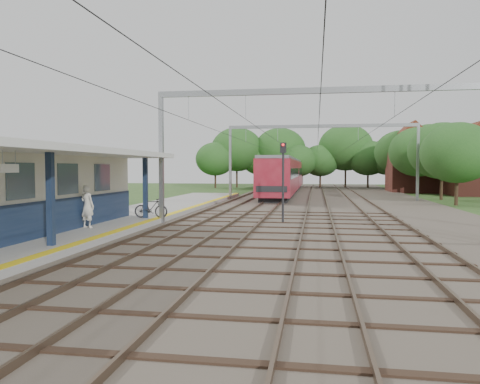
# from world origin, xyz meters

# --- Properties ---
(ground) EXTENTS (160.00, 160.00, 0.00)m
(ground) POSITION_xyz_m (0.00, 0.00, 0.00)
(ground) COLOR #2D4C1E
(ground) RESTS_ON ground
(ballast_bed) EXTENTS (18.00, 90.00, 0.10)m
(ballast_bed) POSITION_xyz_m (4.00, 30.00, 0.05)
(ballast_bed) COLOR #473D33
(ballast_bed) RESTS_ON ground
(platform) EXTENTS (5.00, 52.00, 0.35)m
(platform) POSITION_xyz_m (-7.50, 14.00, 0.17)
(platform) COLOR gray
(platform) RESTS_ON ground
(yellow_stripe) EXTENTS (0.45, 52.00, 0.01)m
(yellow_stripe) POSITION_xyz_m (-5.25, 14.00, 0.35)
(yellow_stripe) COLOR yellow
(yellow_stripe) RESTS_ON platform
(canopy) EXTENTS (6.40, 20.00, 3.44)m
(canopy) POSITION_xyz_m (-7.77, 6.00, 3.64)
(canopy) COLOR #13213C
(canopy) RESTS_ON platform
(rail_tracks) EXTENTS (11.80, 88.00, 0.15)m
(rail_tracks) POSITION_xyz_m (1.50, 30.00, 0.18)
(rail_tracks) COLOR brown
(rail_tracks) RESTS_ON ballast_bed
(catenary_system) EXTENTS (17.22, 88.00, 7.00)m
(catenary_system) POSITION_xyz_m (3.39, 25.28, 5.51)
(catenary_system) COLOR gray
(catenary_system) RESTS_ON ground
(tree_band) EXTENTS (31.72, 30.88, 8.82)m
(tree_band) POSITION_xyz_m (3.84, 57.12, 4.92)
(tree_band) COLOR #382619
(tree_band) RESTS_ON ground
(house_far) EXTENTS (8.00, 6.12, 8.66)m
(house_far) POSITION_xyz_m (16.00, 52.00, 3.23)
(house_far) COLOR brown
(house_far) RESTS_ON ground
(person) EXTENTS (0.81, 0.65, 1.93)m
(person) POSITION_xyz_m (-6.97, 10.65, 1.31)
(person) COLOR silver
(person) RESTS_ON platform
(bicycle) EXTENTS (1.83, 0.60, 1.08)m
(bicycle) POSITION_xyz_m (-5.60, 15.00, 0.89)
(bicycle) COLOR black
(bicycle) RESTS_ON platform
(train) EXTENTS (3.02, 37.65, 3.96)m
(train) POSITION_xyz_m (-0.50, 47.94, 2.21)
(train) COLOR black
(train) RESTS_ON ballast_bed
(signal_post) EXTENTS (0.33, 0.28, 4.35)m
(signal_post) POSITION_xyz_m (1.35, 15.97, 2.74)
(signal_post) COLOR black
(signal_post) RESTS_ON ground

